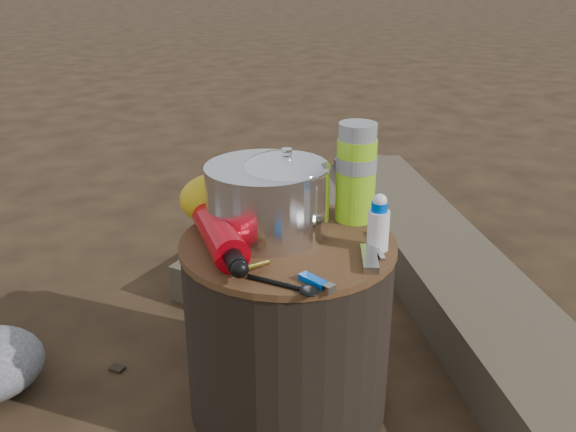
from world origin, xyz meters
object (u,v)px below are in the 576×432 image
object	(u,v)px
thermos	(356,173)
travel_mug	(308,186)
stump	(288,326)
log_main	(439,261)
camping_pot	(287,194)
fuel_bottle	(219,234)

from	to	relation	value
thermos	travel_mug	xyz separation A→B (m)	(-0.08, 0.10, -0.06)
stump	log_main	size ratio (longest dim) A/B	0.26
camping_pot	thermos	size ratio (longest dim) A/B	0.82
camping_pot	thermos	xyz separation A→B (m)	(0.17, 0.03, 0.02)
travel_mug	log_main	bearing A→B (deg)	24.76
thermos	travel_mug	distance (m)	0.14
stump	log_main	world-z (taller)	stump
log_main	thermos	bearing A→B (deg)	-133.74
stump	thermos	xyz separation A→B (m)	(0.18, 0.07, 0.32)
stump	travel_mug	distance (m)	0.33
fuel_bottle	thermos	bearing A→B (deg)	10.72
stump	log_main	xyz separation A→B (m)	(0.64, 0.41, -0.14)
log_main	camping_pot	xyz separation A→B (m)	(-0.63, -0.38, 0.44)
thermos	log_main	bearing A→B (deg)	36.98
fuel_bottle	thermos	world-z (taller)	thermos
log_main	camping_pot	distance (m)	0.86
camping_pot	travel_mug	size ratio (longest dim) A/B	1.63
log_main	fuel_bottle	distance (m)	0.97
log_main	stump	bearing A→B (deg)	-137.87
log_main	camping_pot	size ratio (longest dim) A/B	9.80
fuel_bottle	thermos	xyz separation A→B (m)	(0.33, 0.07, 0.08)
stump	thermos	bearing A→B (deg)	20.58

